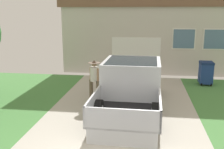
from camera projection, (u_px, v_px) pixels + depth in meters
name	position (u px, v px, depth m)	size (l,w,h in m)	color
pickup_truck	(131.00, 86.00, 9.75)	(2.21, 5.37, 1.72)	silver
person_with_hat	(94.00, 77.00, 10.45)	(0.47, 0.47, 1.61)	brown
handbag	(98.00, 99.00, 10.30)	(0.31, 0.21, 0.41)	brown
house_with_garage	(149.00, 28.00, 16.86)	(10.10, 5.44, 4.77)	beige
wheeled_trash_bin	(206.00, 72.00, 12.76)	(0.60, 0.72, 1.12)	navy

